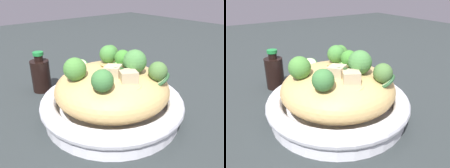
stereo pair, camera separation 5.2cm
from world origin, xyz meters
The scene contains 8 objects.
ground_plane centered at (0.00, 0.00, 0.00)m, with size 3.00×3.00×0.00m, color #2B3132.
serving_bowl centered at (0.00, 0.00, 0.03)m, with size 0.33×0.33×0.06m.
noodle_heap centered at (0.00, 0.00, 0.08)m, with size 0.26×0.26×0.11m.
broccoli_florets centered at (0.00, 0.01, 0.14)m, with size 0.19×0.20×0.07m.
carrot_coins centered at (-0.03, 0.04, 0.12)m, with size 0.09×0.09×0.03m.
zucchini_slices centered at (-0.01, 0.01, 0.11)m, with size 0.14×0.26×0.05m.
chicken_chunks centered at (-0.02, 0.01, 0.12)m, with size 0.16×0.17×0.05m.
soy_sauce_bottle centered at (0.07, -0.25, 0.05)m, with size 0.05×0.05×0.12m.
Camera 2 is at (0.26, 0.40, 0.30)m, focal length 36.24 mm.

